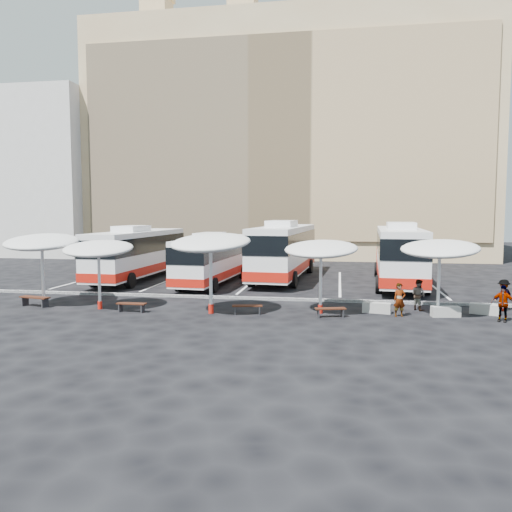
% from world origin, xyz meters
% --- Properties ---
extents(ground, '(120.00, 120.00, 0.00)m').
position_xyz_m(ground, '(0.00, 0.00, 0.00)').
color(ground, black).
rests_on(ground, ground).
extents(sandstone_building, '(42.00, 18.25, 29.60)m').
position_xyz_m(sandstone_building, '(0.00, 31.87, 12.63)').
color(sandstone_building, tan).
rests_on(sandstone_building, ground).
extents(apartment_block, '(14.00, 14.00, 18.00)m').
position_xyz_m(apartment_block, '(-28.00, 28.00, 9.00)').
color(apartment_block, beige).
rests_on(apartment_block, ground).
extents(curb_divider, '(34.00, 0.25, 0.15)m').
position_xyz_m(curb_divider, '(0.00, 0.50, 0.07)').
color(curb_divider, black).
rests_on(curb_divider, ground).
extents(bay_lines, '(24.15, 12.00, 0.01)m').
position_xyz_m(bay_lines, '(0.00, 8.00, 0.01)').
color(bay_lines, white).
rests_on(bay_lines, ground).
extents(bus_0, '(3.12, 12.32, 3.89)m').
position_xyz_m(bus_0, '(-8.29, 7.37, 1.99)').
color(bus_0, white).
rests_on(bus_0, ground).
extents(bus_1, '(3.06, 11.10, 3.48)m').
position_xyz_m(bus_1, '(-2.40, 6.22, 1.78)').
color(bus_1, white).
rests_on(bus_1, ground).
extents(bus_2, '(3.77, 13.54, 4.25)m').
position_xyz_m(bus_2, '(2.00, 9.51, 2.17)').
color(bus_2, white).
rests_on(bus_2, ground).
extents(bus_3, '(3.64, 13.30, 4.18)m').
position_xyz_m(bus_3, '(9.89, 8.04, 2.13)').
color(bus_3, white).
rests_on(bus_3, ground).
extents(sunshade_0, '(4.40, 4.44, 3.85)m').
position_xyz_m(sunshade_0, '(-9.18, -2.94, 3.27)').
color(sunshade_0, white).
rests_on(sunshade_0, ground).
extents(sunshade_1, '(3.93, 3.97, 3.54)m').
position_xyz_m(sunshade_1, '(-5.82, -3.44, 3.01)').
color(sunshade_1, white).
rests_on(sunshade_1, ground).
extents(sunshade_2, '(4.39, 4.43, 3.97)m').
position_xyz_m(sunshade_2, '(-0.08, -3.58, 3.37)').
color(sunshade_2, white).
rests_on(sunshade_2, ground).
extents(sunshade_3, '(4.02, 4.05, 3.62)m').
position_xyz_m(sunshade_3, '(5.07, -2.69, 3.07)').
color(sunshade_3, white).
rests_on(sunshade_3, ground).
extents(sunshade_4, '(4.51, 4.54, 3.68)m').
position_xyz_m(sunshade_4, '(10.48, -2.40, 3.13)').
color(sunshade_4, white).
rests_on(sunshade_4, ground).
extents(wood_bench_0, '(1.72, 0.79, 0.51)m').
position_xyz_m(wood_bench_0, '(-9.42, -3.36, 0.39)').
color(wood_bench_0, black).
rests_on(wood_bench_0, ground).
extents(wood_bench_1, '(1.45, 0.42, 0.44)m').
position_xyz_m(wood_bench_1, '(-3.96, -3.88, 0.34)').
color(wood_bench_1, black).
rests_on(wood_bench_1, ground).
extents(wood_bench_2, '(1.48, 0.69, 0.44)m').
position_xyz_m(wood_bench_2, '(1.66, -3.49, 0.34)').
color(wood_bench_2, black).
rests_on(wood_bench_2, ground).
extents(wood_bench_3, '(1.46, 0.72, 0.43)m').
position_xyz_m(wood_bench_3, '(5.56, -3.51, 0.33)').
color(wood_bench_3, black).
rests_on(wood_bench_3, ground).
extents(conc_bench_0, '(1.38, 0.72, 0.50)m').
position_xyz_m(conc_bench_0, '(7.73, -2.13, 0.25)').
color(conc_bench_0, gray).
rests_on(conc_bench_0, ground).
extents(conc_bench_1, '(1.33, 0.62, 0.48)m').
position_xyz_m(conc_bench_1, '(10.80, -2.54, 0.24)').
color(conc_bench_1, gray).
rests_on(conc_bench_1, ground).
extents(conc_bench_2, '(1.38, 0.90, 0.49)m').
position_xyz_m(conc_bench_2, '(12.75, -1.65, 0.25)').
color(conc_bench_2, gray).
rests_on(conc_bench_2, ground).
extents(passenger_0, '(0.63, 0.48, 1.56)m').
position_xyz_m(passenger_0, '(8.70, -2.84, 0.78)').
color(passenger_0, black).
rests_on(passenger_0, ground).
extents(passenger_1, '(0.92, 0.94, 1.53)m').
position_xyz_m(passenger_1, '(9.81, -1.14, 0.77)').
color(passenger_1, black).
rests_on(passenger_1, ground).
extents(passenger_2, '(1.03, 0.77, 1.63)m').
position_xyz_m(passenger_2, '(13.04, -3.22, 0.81)').
color(passenger_2, black).
rests_on(passenger_2, ground).
extents(passenger_3, '(1.16, 1.01, 1.56)m').
position_xyz_m(passenger_3, '(13.84, -0.65, 0.78)').
color(passenger_3, black).
rests_on(passenger_3, ground).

